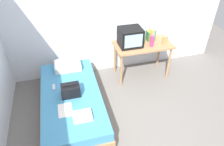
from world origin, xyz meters
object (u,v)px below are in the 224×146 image
object	(u,v)px
bed	(72,103)
remote_silver	(54,87)
picture_frame	(165,41)
desk	(143,48)
tv	(130,37)
book_row	(151,35)
pillow	(68,66)
water_bottle	(152,41)
folded_towel	(82,116)
handbag	(71,90)
magazine	(65,110)
remote_dark	(91,113)

from	to	relation	value
bed	remote_silver	distance (m)	0.42
bed	picture_frame	bearing A→B (deg)	17.77
desk	tv	size ratio (longest dim) A/B	2.64
book_row	pillow	xyz separation A→B (m)	(-1.75, -0.14, -0.35)
remote_silver	tv	bearing A→B (deg)	19.86
water_bottle	folded_towel	distance (m)	2.03
picture_frame	desk	bearing A→B (deg)	161.73
remote_silver	folded_towel	xyz separation A→B (m)	(0.38, -0.79, 0.02)
tv	book_row	size ratio (longest dim) A/B	1.86
handbag	magazine	bearing A→B (deg)	-112.01
remote_dark	desk	bearing A→B (deg)	44.36
folded_towel	pillow	bearing A→B (deg)	93.66
desk	remote_dark	distance (m)	1.87
handbag	remote_dark	distance (m)	0.55
water_bottle	magazine	world-z (taller)	water_bottle
bed	remote_silver	xyz separation A→B (m)	(-0.26, 0.22, 0.24)
water_bottle	picture_frame	distance (m)	0.28
water_bottle	remote_dark	xyz separation A→B (m)	(-1.46, -1.17, -0.40)
bed	magazine	xyz separation A→B (m)	(-0.12, -0.36, 0.23)
pillow	handbag	bearing A→B (deg)	-91.62
picture_frame	remote_dark	distance (m)	2.12
handbag	folded_towel	xyz separation A→B (m)	(0.11, -0.53, -0.07)
water_bottle	desk	bearing A→B (deg)	136.19
pillow	handbag	xyz separation A→B (m)	(-0.02, -0.79, 0.04)
pillow	remote_silver	distance (m)	0.60
remote_dark	water_bottle	bearing A→B (deg)	38.87
handbag	desk	bearing A→B (deg)	27.35
tv	remote_silver	distance (m)	1.72
tv	remote_dark	bearing A→B (deg)	-128.67
tv	handbag	size ratio (longest dim) A/B	1.47
book_row	tv	bearing A→B (deg)	-168.19
book_row	picture_frame	xyz separation A→B (m)	(0.20, -0.25, -0.02)
magazine	picture_frame	bearing A→B (deg)	25.36
desk	remote_silver	distance (m)	1.92
water_bottle	handbag	world-z (taller)	water_bottle
magazine	handbag	bearing A→B (deg)	67.99
handbag	remote_dark	xyz separation A→B (m)	(0.23, -0.49, -0.09)
water_bottle	magazine	bearing A→B (deg)	-151.14
bed	magazine	world-z (taller)	magazine
handbag	magazine	world-z (taller)	handbag
water_bottle	remote_dark	distance (m)	1.91
desk	water_bottle	size ratio (longest dim) A/B	5.23
book_row	picture_frame	distance (m)	0.32
picture_frame	remote_silver	bearing A→B (deg)	-169.57
bed	book_row	xyz separation A→B (m)	(1.78, 0.88, 0.64)
book_row	folded_towel	bearing A→B (deg)	-138.85
book_row	remote_silver	distance (m)	2.18
magazine	bed	bearing A→B (deg)	71.47
remote_dark	remote_silver	world-z (taller)	same
picture_frame	pillow	world-z (taller)	picture_frame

